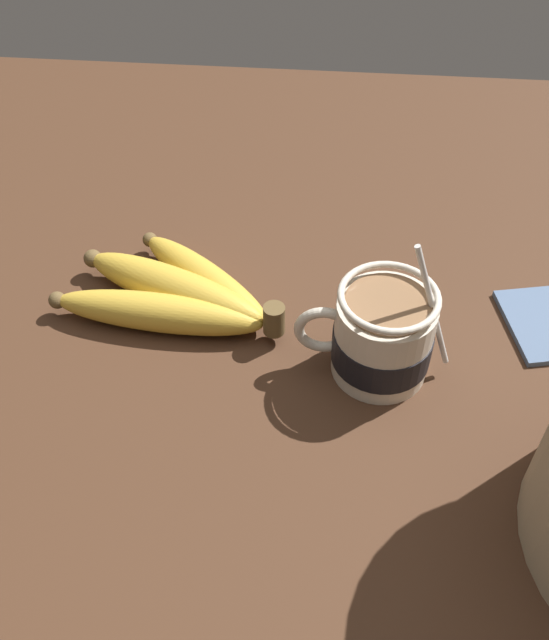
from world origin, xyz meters
TOP-DOWN VIEW (x-y plane):
  - table at (0.00, 0.00)cm, footprint 112.66×112.66cm
  - coffee_mug at (-2.95, -0.72)cm, footprint 13.64×8.63cm
  - banana_bunch at (16.10, -6.60)cm, footprint 22.52×14.40cm

SIDE VIEW (x-z plane):
  - table at x=0.00cm, z-range 0.00..3.95cm
  - banana_bunch at x=16.10cm, z-range 3.71..7.99cm
  - coffee_mug at x=-2.95cm, z-range 0.84..15.20cm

